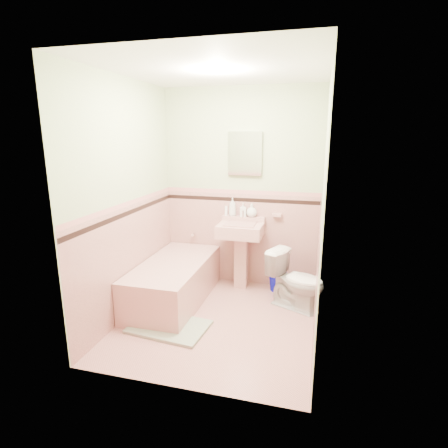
% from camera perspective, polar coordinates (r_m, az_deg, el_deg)
% --- Properties ---
extents(floor, '(2.20, 2.20, 0.00)m').
position_cam_1_polar(floor, '(3.98, -0.96, -14.99)').
color(floor, tan).
rests_on(floor, ground).
extents(ceiling, '(2.20, 2.20, 0.00)m').
position_cam_1_polar(ceiling, '(3.52, -1.14, 23.35)').
color(ceiling, white).
rests_on(ceiling, ground).
extents(wall_back, '(2.50, 0.00, 2.50)m').
position_cam_1_polar(wall_back, '(4.60, 2.74, 5.51)').
color(wall_back, beige).
rests_on(wall_back, ground).
extents(wall_front, '(2.50, 0.00, 2.50)m').
position_cam_1_polar(wall_front, '(2.53, -7.88, -1.66)').
color(wall_front, beige).
rests_on(wall_front, ground).
extents(wall_left, '(0.00, 2.50, 2.50)m').
position_cam_1_polar(wall_left, '(3.93, -15.22, 3.59)').
color(wall_left, beige).
rests_on(wall_left, ground).
extents(wall_right, '(0.00, 2.50, 2.50)m').
position_cam_1_polar(wall_right, '(3.41, 15.34, 2.05)').
color(wall_right, beige).
rests_on(wall_right, ground).
extents(wainscot_back, '(2.00, 0.00, 2.00)m').
position_cam_1_polar(wainscot_back, '(4.72, 2.61, -2.33)').
color(wainscot_back, tan).
rests_on(wainscot_back, ground).
extents(wainscot_front, '(2.00, 0.00, 2.00)m').
position_cam_1_polar(wainscot_front, '(2.79, -7.32, -14.57)').
color(wainscot_front, tan).
rests_on(wainscot_front, ground).
extents(wainscot_left, '(0.00, 2.20, 2.20)m').
position_cam_1_polar(wainscot_left, '(4.09, -14.49, -5.40)').
color(wainscot_left, tan).
rests_on(wainscot_left, ground).
extents(wainscot_right, '(0.00, 2.20, 2.20)m').
position_cam_1_polar(wainscot_right, '(3.60, 14.48, -8.12)').
color(wainscot_right, tan).
rests_on(wainscot_right, ground).
extents(accent_back, '(2.00, 0.00, 2.00)m').
position_cam_1_polar(accent_back, '(4.60, 2.67, 3.88)').
color(accent_back, black).
rests_on(accent_back, ground).
extents(accent_front, '(2.00, 0.00, 2.00)m').
position_cam_1_polar(accent_front, '(2.59, -7.63, -4.33)').
color(accent_front, black).
rests_on(accent_front, ground).
extents(accent_left, '(0.00, 2.20, 2.20)m').
position_cam_1_polar(accent_left, '(3.95, -14.88, 1.73)').
color(accent_left, black).
rests_on(accent_left, ground).
extents(accent_right, '(0.00, 2.20, 2.20)m').
position_cam_1_polar(accent_right, '(3.44, 14.90, -0.05)').
color(accent_right, black).
rests_on(accent_right, ground).
extents(cap_back, '(2.00, 0.00, 2.00)m').
position_cam_1_polar(cap_back, '(4.58, 2.68, 5.11)').
color(cap_back, tan).
rests_on(cap_back, ground).
extents(cap_front, '(2.00, 0.00, 2.00)m').
position_cam_1_polar(cap_front, '(2.56, -7.70, -2.21)').
color(cap_front, tan).
rests_on(cap_front, ground).
extents(cap_left, '(0.00, 2.20, 2.20)m').
position_cam_1_polar(cap_left, '(3.93, -14.97, 3.15)').
color(cap_left, tan).
rests_on(cap_left, ground).
extents(cap_right, '(0.00, 2.20, 2.20)m').
position_cam_1_polar(cap_right, '(3.42, 15.01, 1.57)').
color(cap_right, tan).
rests_on(cap_right, ground).
extents(bathtub, '(0.70, 1.50, 0.45)m').
position_cam_1_polar(bathtub, '(4.35, -7.88, -9.18)').
color(bathtub, tan).
rests_on(bathtub, floor).
extents(tub_faucet, '(0.04, 0.12, 0.04)m').
position_cam_1_polar(tub_faucet, '(4.85, -4.77, -1.57)').
color(tub_faucet, silver).
rests_on(tub_faucet, wall_back).
extents(sink, '(0.54, 0.48, 0.86)m').
position_cam_1_polar(sink, '(4.56, 2.59, -5.23)').
color(sink, tan).
rests_on(sink, floor).
extents(sink_faucet, '(0.02, 0.02, 0.10)m').
position_cam_1_polar(sink_faucet, '(4.54, 3.04, 1.56)').
color(sink_faucet, silver).
rests_on(sink_faucet, sink).
extents(medicine_cabinet, '(0.42, 0.04, 0.53)m').
position_cam_1_polar(medicine_cabinet, '(4.51, 3.35, 11.09)').
color(medicine_cabinet, white).
rests_on(medicine_cabinet, wall_back).
extents(soap_dish, '(0.11, 0.07, 0.04)m').
position_cam_1_polar(soap_dish, '(4.54, 8.39, 1.41)').
color(soap_dish, tan).
rests_on(soap_dish, wall_back).
extents(soap_bottle_left, '(0.11, 0.11, 0.23)m').
position_cam_1_polar(soap_bottle_left, '(4.60, 1.35, 2.75)').
color(soap_bottle_left, '#B2B2B2').
rests_on(soap_bottle_left, sink).
extents(soap_bottle_mid, '(0.09, 0.09, 0.17)m').
position_cam_1_polar(soap_bottle_mid, '(4.57, 3.04, 2.28)').
color(soap_bottle_mid, '#B2B2B2').
rests_on(soap_bottle_mid, sink).
extents(soap_bottle_right, '(0.17, 0.17, 0.17)m').
position_cam_1_polar(soap_bottle_right, '(4.55, 4.42, 2.18)').
color(soap_bottle_right, '#B2B2B2').
rests_on(soap_bottle_right, sink).
extents(tube, '(0.04, 0.04, 0.12)m').
position_cam_1_polar(tube, '(4.63, 0.34, 2.12)').
color(tube, white).
rests_on(tube, sink).
extents(toilet, '(0.74, 0.60, 0.65)m').
position_cam_1_polar(toilet, '(4.18, 11.41, -8.78)').
color(toilet, white).
rests_on(toilet, floor).
extents(bucket, '(0.25, 0.25, 0.23)m').
position_cam_1_polar(bucket, '(4.66, 8.52, -9.06)').
color(bucket, '#0507A2').
rests_on(bucket, floor).
extents(bath_mat, '(0.82, 0.59, 0.03)m').
position_cam_1_polar(bath_mat, '(3.87, -8.70, -15.82)').
color(bath_mat, gray).
rests_on(bath_mat, floor).
extents(shoe, '(0.14, 0.08, 0.06)m').
position_cam_1_polar(shoe, '(3.82, -8.58, -15.43)').
color(shoe, '#BF1E59').
rests_on(shoe, bath_mat).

